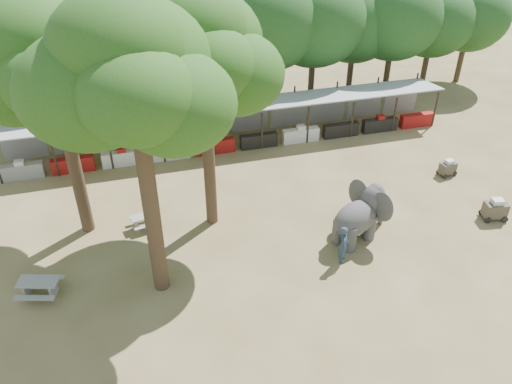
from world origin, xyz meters
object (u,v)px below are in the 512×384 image
object	(u,v)px
elephant	(361,214)
picnic_table_near	(39,286)
handler	(343,244)
yard_tree_center	(128,77)
yard_tree_left	(48,65)
yard_tree_back	(198,52)
cart_front	(495,209)
picnic_table_far	(145,219)
cart_back	(448,168)

from	to	relation	value
elephant	picnic_table_near	world-z (taller)	elephant
elephant	handler	size ratio (longest dim) A/B	1.89
yard_tree_center	yard_tree_left	bearing A→B (deg)	120.96
yard_tree_left	yard_tree_back	size ratio (longest dim) A/B	0.97
cart_front	elephant	bearing A→B (deg)	-172.19
elephant	yard_tree_back	bearing A→B (deg)	129.31
yard_tree_left	picnic_table_far	world-z (taller)	yard_tree_left
handler	picnic_table_near	distance (m)	12.97
elephant	cart_back	world-z (taller)	elephant
picnic_table_far	handler	bearing A→B (deg)	-42.44
handler	cart_front	distance (m)	8.74
cart_front	picnic_table_far	bearing A→B (deg)	178.23
yard_tree_back	elephant	size ratio (longest dim) A/B	3.21
yard_tree_center	picnic_table_far	xyz separation A→B (m)	(-0.15, 4.23, -8.77)
picnic_table_near	yard_tree_left	bearing A→B (deg)	84.71
yard_tree_left	cart_front	world-z (taller)	yard_tree_left
yard_tree_left	picnic_table_far	xyz separation A→B (m)	(2.85, -0.77, -7.77)
elephant	cart_front	world-z (taller)	elephant
yard_tree_center	picnic_table_near	world-z (taller)	yard_tree_center
yard_tree_back	handler	xyz separation A→B (m)	(5.16, -4.76, -7.60)
yard_tree_center	cart_back	bearing A→B (deg)	14.85
cart_front	yard_tree_back	bearing A→B (deg)	176.17
yard_tree_left	elephant	bearing A→B (deg)	-19.02
elephant	cart_front	xyz separation A→B (m)	(7.19, -0.49, -0.75)
yard_tree_center	yard_tree_back	world-z (taller)	yard_tree_center
yard_tree_center	handler	bearing A→B (deg)	-5.31
handler	cart_front	size ratio (longest dim) A/B	1.41
yard_tree_center	cart_front	world-z (taller)	yard_tree_center
elephant	cart_front	bearing A→B (deg)	-27.79
picnic_table_far	yard_tree_center	bearing A→B (deg)	-99.46
yard_tree_left	elephant	distance (m)	15.04
elephant	handler	bearing A→B (deg)	-160.72
yard_tree_center	cart_back	xyz separation A→B (m)	(17.04, 4.52, -8.72)
picnic_table_far	elephant	bearing A→B (deg)	-31.58
elephant	handler	xyz separation A→B (m)	(-1.49, -1.40, -0.39)
picnic_table_near	cart_back	distance (m)	22.13
elephant	picnic_table_near	xyz separation A→B (m)	(-14.39, -0.04, -0.79)
yard_tree_left	cart_front	size ratio (longest dim) A/B	8.27
yard_tree_center	picnic_table_near	size ratio (longest dim) A/B	6.07
yard_tree_back	cart_front	bearing A→B (deg)	-15.55
elephant	picnic_table_near	size ratio (longest dim) A/B	1.79
handler	cart_back	xyz separation A→B (m)	(8.88, 5.28, -0.46)
yard_tree_back	picnic_table_far	xyz separation A→B (m)	(-3.15, 0.23, -8.11)
cart_back	handler	bearing A→B (deg)	-159.23
handler	picnic_table_far	xyz separation A→B (m)	(-8.31, 4.99, -0.51)
yard_tree_center	picnic_table_near	bearing A→B (deg)	172.82
handler	elephant	bearing A→B (deg)	-22.97
yard_tree_center	yard_tree_back	bearing A→B (deg)	53.14
picnic_table_near	cart_front	size ratio (longest dim) A/B	1.49
yard_tree_left	cart_back	xyz separation A→B (m)	(20.04, -0.48, -7.72)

